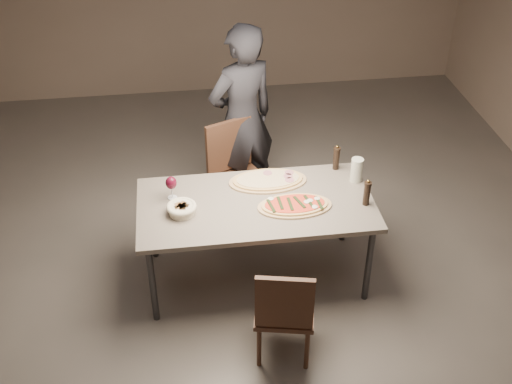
{
  "coord_description": "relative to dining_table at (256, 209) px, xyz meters",
  "views": [
    {
      "loc": [
        -0.53,
        -3.89,
        3.64
      ],
      "look_at": [
        0.0,
        0.0,
        0.85
      ],
      "focal_mm": 45.0,
      "sensor_mm": 36.0,
      "label": 1
    }
  ],
  "objects": [
    {
      "name": "pepper_mill_left",
      "position": [
        0.71,
        0.38,
        0.16
      ],
      "size": [
        0.06,
        0.06,
        0.22
      ],
      "rotation": [
        0.0,
        0.0,
        -0.26
      ],
      "color": "black",
      "rests_on": "dining_table"
    },
    {
      "name": "pepper_mill_right",
      "position": [
        0.82,
        -0.13,
        0.16
      ],
      "size": [
        0.06,
        0.06,
        0.22
      ],
      "rotation": [
        0.0,
        0.0,
        -0.0
      ],
      "color": "black",
      "rests_on": "dining_table"
    },
    {
      "name": "wine_glass",
      "position": [
        -0.63,
        0.15,
        0.19
      ],
      "size": [
        0.09,
        0.09,
        0.19
      ],
      "rotation": [
        0.0,
        0.0,
        -0.16
      ],
      "color": "silver",
      "rests_on": "dining_table"
    },
    {
      "name": "carafe",
      "position": [
        0.83,
        0.19,
        0.16
      ],
      "size": [
        0.1,
        0.1,
        0.2
      ],
      "rotation": [
        0.0,
        0.0,
        0.04
      ],
      "color": "silver",
      "rests_on": "dining_table"
    },
    {
      "name": "oil_dish",
      "position": [
        0.26,
        -0.01,
        0.06
      ],
      "size": [
        0.12,
        0.12,
        0.01
      ],
      "rotation": [
        0.0,
        0.0,
        -0.24
      ],
      "color": "white",
      "rests_on": "dining_table"
    },
    {
      "name": "zucchini_pizza",
      "position": [
        0.28,
        -0.09,
        0.07
      ],
      "size": [
        0.57,
        0.31,
        0.05
      ],
      "rotation": [
        0.0,
        0.0,
        -0.22
      ],
      "color": "tan",
      "rests_on": "dining_table"
    },
    {
      "name": "chair_far",
      "position": [
        -0.07,
        0.8,
        -0.15
      ],
      "size": [
        0.6,
        0.6,
        0.96
      ],
      "rotation": [
        0.0,
        0.0,
        3.54
      ],
      "color": "#452A1D",
      "rests_on": "ground"
    },
    {
      "name": "room",
      "position": [
        0.0,
        0.0,
        0.71
      ],
      "size": [
        7.0,
        7.0,
        7.0
      ],
      "color": "#5E5751",
      "rests_on": "ground"
    },
    {
      "name": "bread_basket",
      "position": [
        -0.56,
        -0.06,
        0.1
      ],
      "size": [
        0.22,
        0.22,
        0.08
      ],
      "rotation": [
        0.0,
        0.0,
        -0.42
      ],
      "color": "beige",
      "rests_on": "dining_table"
    },
    {
      "name": "dining_table",
      "position": [
        0.0,
        0.0,
        0.0
      ],
      "size": [
        1.8,
        0.9,
        0.75
      ],
      "color": "slate",
      "rests_on": "ground"
    },
    {
      "name": "side_plate",
      "position": [
        -0.55,
        0.02,
        0.06
      ],
      "size": [
        0.19,
        0.19,
        0.01
      ],
      "rotation": [
        0.0,
        0.0,
        -0.06
      ],
      "color": "white",
      "rests_on": "dining_table"
    },
    {
      "name": "diner",
      "position": [
        0.02,
        1.06,
        0.19
      ],
      "size": [
        0.76,
        0.65,
        1.77
      ],
      "primitive_type": "imported",
      "rotation": [
        0.0,
        0.0,
        3.56
      ],
      "color": "black",
      "rests_on": "ground"
    },
    {
      "name": "ham_pizza",
      "position": [
        0.13,
        0.26,
        0.07
      ],
      "size": [
        0.62,
        0.34,
        0.04
      ],
      "rotation": [
        0.0,
        0.0,
        -0.27
      ],
      "color": "tan",
      "rests_on": "dining_table"
    },
    {
      "name": "chair_near",
      "position": [
        0.08,
        -0.87,
        -0.21
      ],
      "size": [
        0.48,
        0.48,
        0.86
      ],
      "rotation": [
        0.0,
        0.0,
        -0.21
      ],
      "color": "#452A1D",
      "rests_on": "ground"
    }
  ]
}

